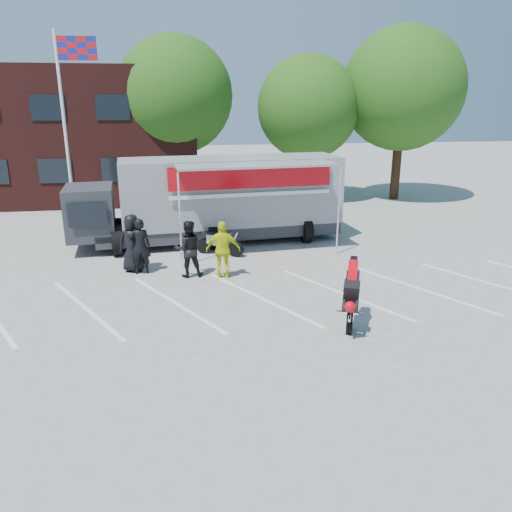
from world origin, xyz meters
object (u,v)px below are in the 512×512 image
object	(u,v)px
parked_motorcycle	(220,255)
spectator_hivis	(223,250)
stunt_bike_rider	(350,321)
spectator_leather_b	(140,246)
tree_mid	(308,108)
flagpole	(69,108)
tree_right	(403,89)
spectator_leather_a	(133,243)
transporter_truck	(220,241)
tree_left	(175,95)
spectator_leather_c	(188,249)

from	to	relation	value
parked_motorcycle	spectator_hivis	world-z (taller)	spectator_hivis
parked_motorcycle	stunt_bike_rider	world-z (taller)	stunt_bike_rider
parked_motorcycle	spectator_leather_b	distance (m)	3.24
tree_mid	flagpole	bearing A→B (deg)	-156.03
tree_right	spectator_leather_a	distance (m)	17.85
stunt_bike_rider	spectator_hivis	xyz separation A→B (m)	(-2.89, 3.76, 0.91)
tree_right	spectator_leather_b	world-z (taller)	tree_right
tree_right	parked_motorcycle	xyz separation A→B (m)	(-10.62, -9.22, -5.88)
transporter_truck	stunt_bike_rider	bearing A→B (deg)	-77.17
spectator_leather_a	tree_left	bearing A→B (deg)	-90.48
spectator_leather_c	spectator_hivis	world-z (taller)	spectator_hivis
spectator_leather_a	spectator_leather_b	distance (m)	0.38
transporter_truck	spectator_leather_a	bearing A→B (deg)	-139.60
flagpole	spectator_leather_c	xyz separation A→B (m)	(4.48, -6.83, -4.15)
stunt_bike_rider	spectator_leather_c	world-z (taller)	spectator_leather_c
transporter_truck	spectator_leather_a	world-z (taller)	spectator_leather_a
parked_motorcycle	spectator_leather_c	bearing A→B (deg)	-179.56
spectator_leather_c	spectator_leather_a	bearing A→B (deg)	-26.31
parked_motorcycle	spectator_leather_c	world-z (taller)	spectator_leather_c
tree_right	parked_motorcycle	distance (m)	15.24
tree_mid	spectator_hivis	distance (m)	13.97
spectator_leather_a	spectator_leather_c	bearing A→B (deg)	162.78
flagpole	parked_motorcycle	distance (m)	8.92
flagpole	stunt_bike_rider	bearing A→B (deg)	-52.18
transporter_truck	spectator_leather_a	xyz separation A→B (m)	(-3.07, -3.18, 0.95)
tree_mid	spectator_hivis	size ratio (longest dim) A/B	4.21
parked_motorcycle	stunt_bike_rider	bearing A→B (deg)	-126.48
spectator_leather_a	spectator_hivis	distance (m)	3.04
flagpole	spectator_leather_a	size ratio (longest dim) A/B	4.22
flagpole	spectator_leather_b	world-z (taller)	flagpole
flagpole	tree_left	xyz separation A→B (m)	(4.24, 6.00, 0.51)
spectator_leather_a	spectator_leather_b	size ratio (longest dim) A/B	1.04
tree_right	stunt_bike_rider	size ratio (longest dim) A/B	4.76
flagpole	tree_mid	size ratio (longest dim) A/B	1.04
spectator_leather_b	parked_motorcycle	bearing A→B (deg)	-152.49
tree_right	spectator_leather_b	size ratio (longest dim) A/B	5.01
tree_left	tree_right	bearing A→B (deg)	-7.13
parked_motorcycle	stunt_bike_rider	size ratio (longest dim) A/B	0.97
tree_right	stunt_bike_rider	world-z (taller)	tree_right
tree_right	stunt_bike_rider	bearing A→B (deg)	-116.93
flagpole	spectator_leather_b	xyz separation A→B (m)	(2.96, -6.32, -4.14)
flagpole	spectator_hivis	xyz separation A→B (m)	(5.55, -7.11, -4.14)
spectator_leather_c	spectator_hivis	bearing A→B (deg)	163.29
spectator_leather_a	stunt_bike_rider	bearing A→B (deg)	146.67
stunt_bike_rider	flagpole	bearing A→B (deg)	149.07
tree_right	parked_motorcycle	world-z (taller)	tree_right
spectator_leather_b	spectator_leather_c	bearing A→B (deg)	157.91
tree_mid	transporter_truck	bearing A→B (deg)	-124.76
tree_left	spectator_hivis	bearing A→B (deg)	-84.30
flagpole	spectator_leather_b	bearing A→B (deg)	-64.88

